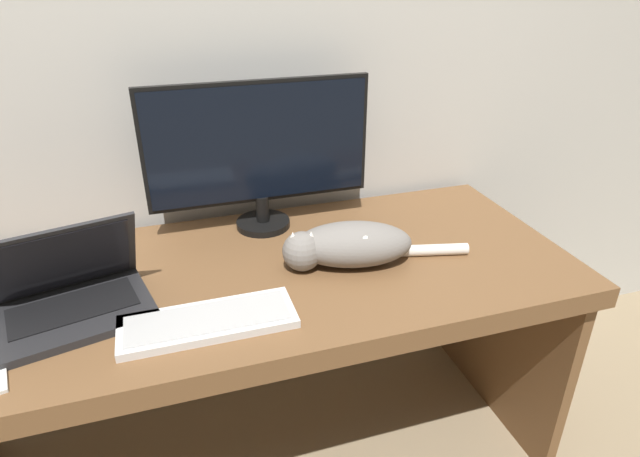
# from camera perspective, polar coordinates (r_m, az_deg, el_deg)

# --- Properties ---
(wall_back) EXTENTS (6.40, 0.06, 2.60)m
(wall_back) POSITION_cam_1_polar(r_m,az_deg,el_deg) (1.66, -11.82, 20.98)
(wall_back) COLOR silver
(wall_back) RESTS_ON ground_plane
(desk) EXTENTS (1.78, 0.73, 0.71)m
(desk) POSITION_cam_1_polar(r_m,az_deg,el_deg) (1.52, -7.28, -8.83)
(desk) COLOR brown
(desk) RESTS_ON ground_plane
(monitor) EXTENTS (0.66, 0.17, 0.45)m
(monitor) POSITION_cam_1_polar(r_m,az_deg,el_deg) (1.59, -6.51, 8.26)
(monitor) COLOR black
(monitor) RESTS_ON desk
(laptop) EXTENTS (0.39, 0.32, 0.23)m
(laptop) POSITION_cam_1_polar(r_m,az_deg,el_deg) (1.38, -25.08, -6.62)
(laptop) COLOR #232326
(laptop) RESTS_ON desk
(external_keyboard) EXTENTS (0.40, 0.15, 0.02)m
(external_keyboard) POSITION_cam_1_polar(r_m,az_deg,el_deg) (1.26, -11.85, -9.67)
(external_keyboard) COLOR white
(external_keyboard) RESTS_ON desk
(cat) EXTENTS (0.52, 0.23, 0.12)m
(cat) POSITION_cam_1_polar(r_m,az_deg,el_deg) (1.44, 3.03, -1.68)
(cat) COLOR gray
(cat) RESTS_ON desk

